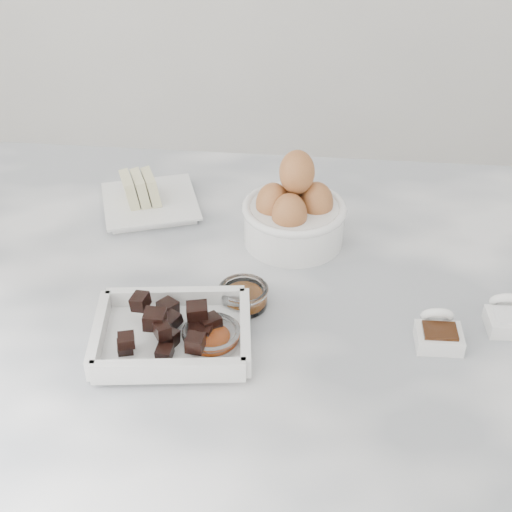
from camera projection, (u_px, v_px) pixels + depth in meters
The scene contains 9 objects.
marble_slab at pixel (239, 304), 0.96m from camera, with size 1.20×0.80×0.04m, color silver.
chocolate_dish at pixel (172, 331), 0.85m from camera, with size 0.20×0.17×0.05m.
butter_plate at pixel (148, 197), 1.11m from camera, with size 0.18×0.18×0.06m.
sugar_ramekin at pixel (284, 231), 1.02m from camera, with size 0.09×0.09×0.05m.
egg_bowl at pixel (294, 213), 1.02m from camera, with size 0.15×0.15×0.14m.
honey_bowl at pixel (243, 296), 0.92m from camera, with size 0.07×0.07×0.03m.
zest_bowl at pixel (212, 339), 0.85m from camera, with size 0.07×0.07×0.03m.
vanilla_spoon at pixel (438, 332), 0.86m from camera, with size 0.06×0.07×0.04m.
salt_spoon at pixel (508, 316), 0.89m from camera, with size 0.06×0.07×0.04m.
Camera 1 is at (0.10, -0.74, 1.53)m, focal length 50.00 mm.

